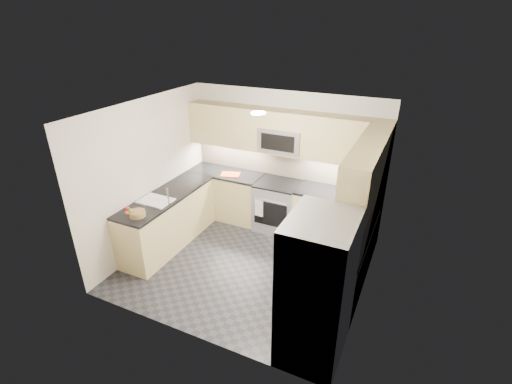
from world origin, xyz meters
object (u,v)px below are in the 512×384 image
at_px(microwave, 282,139).
at_px(cutting_board, 230,174).
at_px(refrigerator, 317,289).
at_px(gas_range, 277,206).
at_px(utensil_bowl, 364,195).
at_px(fruit_basket, 137,214).

distance_m(microwave, cutting_board, 1.22).
bearing_deg(refrigerator, gas_range, 120.88).
bearing_deg(gas_range, cutting_board, -176.93).
height_order(microwave, utensil_bowl, microwave).
xyz_separation_m(gas_range, microwave, (0.00, 0.12, 1.24)).
height_order(refrigerator, cutting_board, refrigerator).
distance_m(refrigerator, utensil_bowl, 2.36).
distance_m(microwave, fruit_basket, 2.68).
relative_size(microwave, fruit_basket, 3.23).
height_order(microwave, refrigerator, microwave).
height_order(utensil_bowl, cutting_board, utensil_bowl).
bearing_deg(fruit_basket, microwave, 56.53).
relative_size(gas_range, utensil_bowl, 2.96).
bearing_deg(fruit_basket, utensil_bowl, 33.73).
relative_size(refrigerator, cutting_board, 5.17).
distance_m(utensil_bowl, fruit_basket, 3.53).
bearing_deg(refrigerator, utensil_bowl, 88.45).
xyz_separation_m(gas_range, utensil_bowl, (1.51, -0.07, 0.57)).
height_order(gas_range, cutting_board, cutting_board).
xyz_separation_m(microwave, cutting_board, (-0.94, -0.18, -0.75)).
distance_m(utensil_bowl, cutting_board, 2.46).
distance_m(gas_range, refrigerator, 2.86).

